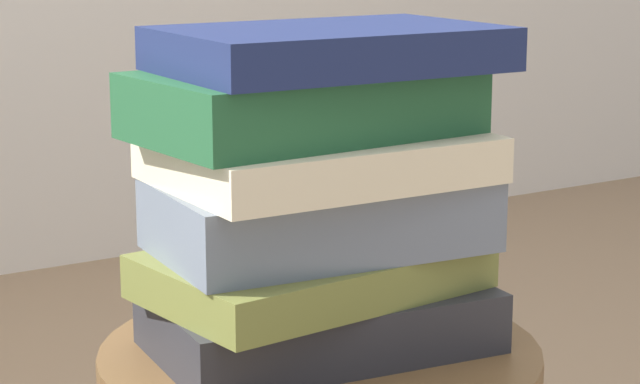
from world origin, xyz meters
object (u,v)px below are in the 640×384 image
Objects in this scene: book_olive at (314,271)px; book_cream at (320,157)px; book_slate at (319,214)px; book_charcoal at (321,321)px; book_navy at (331,49)px; book_forest at (303,103)px.

book_cream is at bearing 22.04° from book_olive.
book_slate is 0.05m from book_cream.
book_navy reaches higher than book_charcoal.
book_slate is (0.01, 0.00, 0.05)m from book_olive.
book_charcoal is at bearing -171.15° from book_navy.
book_forest reaches higher than book_charcoal.
book_forest is (-0.01, 0.01, 0.05)m from book_cream.
book_olive is at bearing -80.93° from book_forest.
book_slate is at bearing 22.17° from book_olive.
book_slate is 1.00× the size of book_forest.
book_charcoal is at bearing -24.23° from book_olive.
book_navy is (0.01, 0.00, 0.25)m from book_charcoal.
book_navy is (0.01, -0.01, 0.10)m from book_cream.
book_forest reaches higher than book_olive.
book_cream is 0.10m from book_navy.
book_navy is (0.02, -0.01, 0.05)m from book_forest.
book_cream is at bearing -34.77° from book_forest.
book_forest is (-0.01, 0.01, 0.20)m from book_charcoal.
book_olive is 1.01× the size of book_navy.
book_navy is at bearing -7.19° from book_olive.
book_forest reaches higher than book_slate.
book_cream is (0.00, 0.00, 0.05)m from book_slate.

